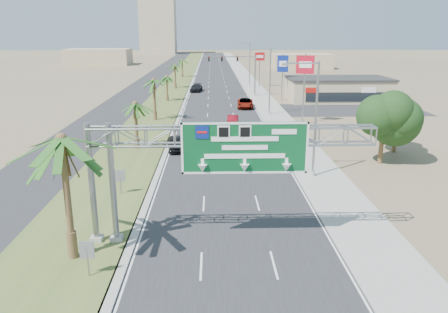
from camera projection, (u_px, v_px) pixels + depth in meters
road at (216, 77)px, 122.87m from camera, size 12.00×300.00×0.02m
sidewalk_right at (246, 77)px, 123.10m from camera, size 4.00×300.00×0.10m
median_grass at (181, 77)px, 122.59m from camera, size 7.00×300.00×0.12m
opposing_road at (156, 77)px, 122.41m from camera, size 8.00×300.00×0.02m
sign_gantry at (217, 145)px, 25.01m from camera, size 16.75×1.24×7.50m
palm_near at (61, 140)px, 22.70m from camera, size 5.70×5.70×8.35m
palm_row_b at (135, 104)px, 46.31m from camera, size 3.99×3.99×5.95m
palm_row_c at (154, 81)px, 61.48m from camera, size 3.99×3.99×6.75m
palm_row_d at (167, 77)px, 79.12m from camera, size 3.99×3.99×5.45m
palm_row_e at (175, 66)px, 97.19m from camera, size 3.99×3.99×6.15m
palm_row_f at (182, 60)px, 121.32m from camera, size 3.99×3.99×5.75m
streetlight_near at (313, 125)px, 37.22m from camera, size 3.27×0.44×10.00m
streetlight_mid at (269, 84)px, 66.05m from camera, size 3.27×0.44×10.00m
streetlight_far at (249, 66)px, 100.64m from camera, size 3.27×0.44×10.00m
signal_mast at (245, 72)px, 85.14m from camera, size 10.28×0.71×8.00m
store_building at (338, 90)px, 80.65m from camera, size 18.00×10.00×4.00m
oak_near at (384, 117)px, 41.32m from camera, size 4.50×4.50×6.80m
oak_far at (397, 117)px, 45.44m from camera, size 3.50×3.50×5.60m
median_signback_a at (87, 253)px, 22.32m from camera, size 0.75×0.08×2.08m
median_signback_b at (120, 177)px, 33.84m from camera, size 0.75×0.08×2.08m
tower_distant at (158, 22)px, 251.72m from camera, size 20.00×16.00×35.00m
building_distant_left at (99, 57)px, 168.86m from camera, size 24.00×14.00×6.00m
building_distant_right at (301, 61)px, 151.84m from camera, size 20.00×12.00×5.00m
car_left_lane at (176, 143)px, 46.93m from camera, size 2.41×4.71×1.53m
car_mid_lane at (233, 121)px, 59.45m from camera, size 1.87×4.26×1.36m
car_right_lane at (245, 103)px, 73.11m from camera, size 2.91×5.73×1.55m
car_far at (196, 88)px, 93.15m from camera, size 2.88×5.63×1.56m
pole_sign_red_near at (305, 69)px, 58.40m from camera, size 2.35×1.13×9.51m
pole_sign_blue at (283, 66)px, 80.14m from camera, size 2.02×0.51×8.39m
pole_sign_red_far at (260, 59)px, 99.16m from camera, size 2.21×0.44×8.03m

